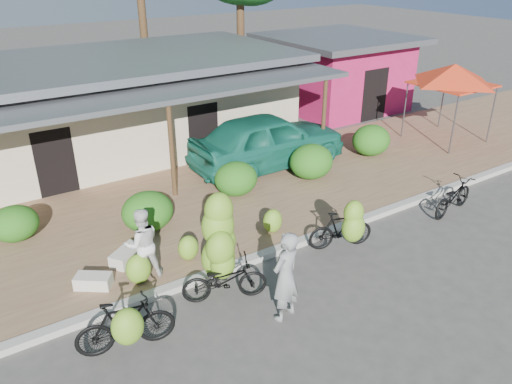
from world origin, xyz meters
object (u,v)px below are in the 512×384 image
(bike_right, at_px, (344,227))
(sack_far, at_px, (93,281))
(bike_far_right, at_px, (453,197))
(teal_van, at_px, (268,140))
(sack_near, at_px, (127,255))
(bike_left, at_px, (126,325))
(vendor, at_px, (285,276))
(red_canopy, at_px, (454,74))
(bike_center, at_px, (221,255))
(bystander, at_px, (142,244))

(bike_right, relative_size, sack_far, 2.25)
(bike_far_right, distance_m, sack_far, 9.61)
(sack_far, relative_size, teal_van, 0.14)
(sack_near, bearing_deg, sack_far, -149.08)
(bike_left, xyz_separation_m, vendor, (2.94, -0.75, 0.35))
(bike_right, bearing_deg, bike_left, 113.44)
(red_canopy, relative_size, bike_center, 1.60)
(sack_near, xyz_separation_m, teal_van, (5.98, 2.95, 0.76))
(bike_right, xyz_separation_m, sack_far, (-5.53, 1.70, -0.40))
(red_canopy, height_order, sack_near, red_canopy)
(red_canopy, distance_m, bike_far_right, 6.38)
(sack_far, bearing_deg, bike_left, -90.70)
(sack_near, height_order, bystander, bystander)
(red_canopy, relative_size, sack_near, 4.12)
(bike_left, distance_m, bike_far_right, 9.46)
(bike_center, xyz_separation_m, vendor, (0.60, -1.42, 0.07))
(bike_right, distance_m, bystander, 4.71)
(bike_center, height_order, vendor, bike_center)
(bike_right, height_order, vendor, vendor)
(bike_left, relative_size, bike_right, 1.10)
(bike_far_right, bearing_deg, bike_right, 77.97)
(bike_right, bearing_deg, bike_far_right, -73.14)
(bike_far_right, relative_size, vendor, 1.00)
(vendor, bearing_deg, bystander, -72.35)
(sack_near, xyz_separation_m, bystander, (0.13, -0.79, 0.67))
(bike_center, bearing_deg, teal_van, -21.08)
(bike_right, xyz_separation_m, vendor, (-2.62, -1.19, 0.30))
(bike_far_right, height_order, teal_van, teal_van)
(bike_left, distance_m, teal_van, 8.97)
(red_canopy, xyz_separation_m, teal_van, (-7.12, 1.50, -1.58))
(bike_far_right, height_order, sack_far, bike_far_right)
(bike_far_right, distance_m, vendor, 6.62)
(sack_far, relative_size, vendor, 0.39)
(sack_near, xyz_separation_m, vendor, (1.97, -3.46, 0.69))
(bike_center, distance_m, sack_near, 2.52)
(red_canopy, height_order, sack_far, red_canopy)
(bike_left, distance_m, sack_near, 2.89)
(vendor, bearing_deg, bike_right, -172.56)
(bike_center, height_order, sack_far, bike_center)
(vendor, bearing_deg, sack_near, -77.30)
(bike_left, xyz_separation_m, bike_right, (5.56, 0.43, 0.05))
(sack_near, height_order, sack_far, sack_near)
(red_canopy, bearing_deg, teal_van, 168.13)
(sack_near, distance_m, bystander, 1.04)
(bike_right, relative_size, sack_near, 1.98)
(bike_right, height_order, sack_near, bike_right)
(bike_left, relative_size, vendor, 0.97)
(vendor, relative_size, teal_van, 0.36)
(bike_right, distance_m, sack_far, 5.80)
(sack_near, bearing_deg, bike_far_right, -15.86)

